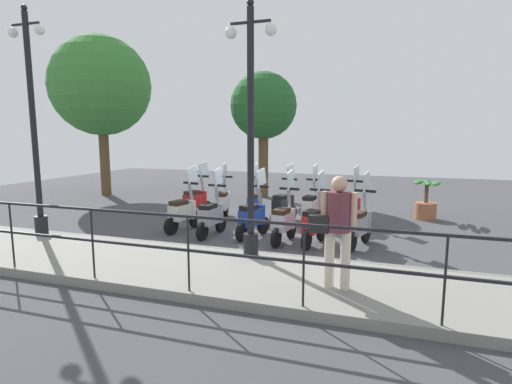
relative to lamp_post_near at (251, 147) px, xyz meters
name	(u,v)px	position (x,y,z in m)	size (l,w,h in m)	color
ground_plane	(273,231)	(2.40, 0.28, -2.08)	(28.00, 28.00, 0.00)	#424247
promenade_walkway	(220,271)	(-0.75, 0.28, -2.00)	(2.20, 20.00, 0.15)	gray
fence_railing	(188,238)	(-1.80, 0.28, -1.17)	(0.04, 16.03, 1.07)	black
lamp_post_near	(251,147)	(0.00, 0.00, 0.00)	(0.26, 0.90, 4.34)	black
lamp_post_far	(34,136)	(0.00, 4.80, 0.18)	(0.26, 0.90, 4.71)	black
pedestrian_with_bag	(337,224)	(-1.06, -1.63, -1.00)	(0.32, 0.65, 1.59)	beige
tree_large	(101,86)	(5.95, 7.92, 1.96)	(3.63, 3.63, 5.87)	brown
tree_distant	(263,107)	(7.38, 2.10, 1.18)	(2.38, 2.38, 4.50)	brown
potted_palm	(426,203)	(5.08, -3.26, -1.63)	(1.06, 0.66, 1.05)	#9E5B3D
scooter_near_0	(359,224)	(1.71, -1.75, -1.59)	(1.21, 0.53, 1.54)	black
scooter_near_1	(314,222)	(1.55, -0.86, -1.59)	(1.22, 0.49, 1.54)	black
scooter_near_2	(284,221)	(1.52, -0.21, -1.59)	(1.23, 0.45, 1.54)	black
scooter_near_3	(253,216)	(1.71, 0.55, -1.59)	(1.20, 0.53, 1.54)	black
scooter_near_4	(211,215)	(1.54, 1.48, -1.59)	(1.23, 0.44, 1.54)	black
scooter_near_5	(183,211)	(1.75, 2.31, -1.59)	(1.21, 0.53, 1.54)	black
scooter_far_0	(351,208)	(3.41, -1.43, -1.59)	(1.21, 0.51, 1.54)	black
scooter_far_1	(311,206)	(3.42, -0.43, -1.59)	(1.23, 0.44, 1.54)	black
scooter_far_2	(284,205)	(3.35, 0.27, -1.59)	(1.20, 0.54, 1.54)	black
scooter_far_3	(255,203)	(3.41, 1.08, -1.59)	(1.23, 0.45, 1.54)	black
scooter_far_4	(223,202)	(3.30, 1.96, -1.59)	(1.22, 0.49, 1.54)	black
scooter_far_5	(196,200)	(3.29, 2.76, -1.59)	(1.20, 0.54, 1.54)	black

